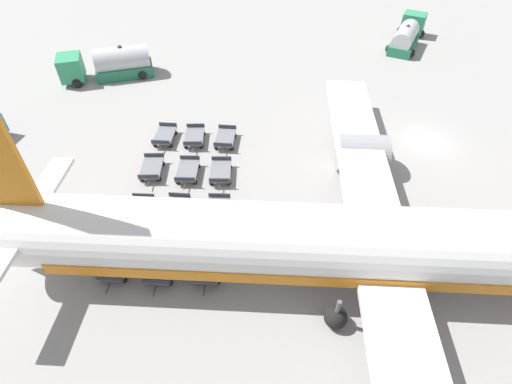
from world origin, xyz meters
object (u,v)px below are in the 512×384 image
object	(u,v)px
fuel_tanker_primary	(113,64)
baggage_dolly_row_mid_b_col_d	(208,266)
fuel_tanker_secondary	(407,36)
baggage_dolly_row_mid_b_col_b	(221,172)
baggage_dolly_row_near_col_b	(152,168)
baggage_dolly_row_mid_a_col_b	(188,171)
baggage_dolly_row_mid_a_col_d	(162,266)
airplane	(407,248)
baggage_dolly_row_near_col_d	(117,264)
baggage_dolly_row_mid_a_col_c	(176,211)
baggage_dolly_row_near_col_a	(165,136)
baggage_dolly_row_mid_b_col_c	(218,211)
baggage_dolly_row_mid_b_col_a	(225,138)
baggage_dolly_row_mid_a_col_a	(194,137)
baggage_dolly_row_near_col_c	(139,212)

from	to	relation	value
fuel_tanker_primary	baggage_dolly_row_mid_b_col_d	bearing A→B (deg)	25.83
fuel_tanker_secondary	baggage_dolly_row_mid_b_col_b	bearing A→B (deg)	-40.63
baggage_dolly_row_mid_b_col_b	fuel_tanker_secondary	bearing A→B (deg)	139.37
baggage_dolly_row_near_col_b	baggage_dolly_row_mid_a_col_b	size ratio (longest dim) A/B	1.00
baggage_dolly_row_mid_a_col_d	fuel_tanker_secondary	bearing A→B (deg)	144.25
airplane	fuel_tanker_secondary	size ratio (longest dim) A/B	5.57
baggage_dolly_row_near_col_d	baggage_dolly_row_mid_b_col_d	size ratio (longest dim) A/B	1.00
baggage_dolly_row_near_col_d	baggage_dolly_row_mid_a_col_c	distance (m)	5.15
airplane	baggage_dolly_row_mid_b_col_b	world-z (taller)	airplane
fuel_tanker_primary	baggage_dolly_row_mid_a_col_c	world-z (taller)	fuel_tanker_primary
baggage_dolly_row_near_col_a	baggage_dolly_row_mid_b_col_c	size ratio (longest dim) A/B	1.01
baggage_dolly_row_mid_b_col_a	baggage_dolly_row_mid_b_col_c	bearing A→B (deg)	-0.32
baggage_dolly_row_mid_a_col_d	baggage_dolly_row_mid_a_col_a	bearing A→B (deg)	177.97
baggage_dolly_row_mid_b_col_a	baggage_dolly_row_mid_b_col_b	world-z (taller)	same
baggage_dolly_row_mid_b_col_c	baggage_dolly_row_mid_b_col_b	bearing A→B (deg)	-179.03
baggage_dolly_row_mid_b_col_c	fuel_tanker_secondary	bearing A→B (deg)	143.93
baggage_dolly_row_mid_a_col_b	baggage_dolly_row_mid_a_col_c	size ratio (longest dim) A/B	0.99
baggage_dolly_row_near_col_a	baggage_dolly_row_mid_b_col_a	bearing A→B (deg)	85.97
baggage_dolly_row_near_col_c	baggage_dolly_row_mid_a_col_d	distance (m)	4.98
baggage_dolly_row_mid_a_col_c	baggage_dolly_row_mid_a_col_d	distance (m)	4.50
baggage_dolly_row_near_col_b	baggage_dolly_row_mid_a_col_d	size ratio (longest dim) A/B	0.99
airplane	baggage_dolly_row_near_col_b	distance (m)	18.63
fuel_tanker_secondary	fuel_tanker_primary	bearing A→B (deg)	-76.57
baggage_dolly_row_mid_b_col_b	baggage_dolly_row_mid_a_col_d	bearing A→B (deg)	-18.78
baggage_dolly_row_near_col_a	baggage_dolly_row_mid_b_col_d	xyz separation A→B (m)	(13.02, 4.70, 0.00)
fuel_tanker_primary	baggage_dolly_row_near_col_b	world-z (taller)	fuel_tanker_primary
baggage_dolly_row_mid_b_col_a	baggage_dolly_row_near_col_b	bearing A→B (deg)	-54.24
baggage_dolly_row_near_col_b	baggage_dolly_row_mid_a_col_a	bearing A→B (deg)	145.57
fuel_tanker_primary	baggage_dolly_row_mid_a_col_d	bearing A→B (deg)	20.39
baggage_dolly_row_near_col_a	baggage_dolly_row_near_col_b	bearing A→B (deg)	-3.91
airplane	baggage_dolly_row_near_col_a	xyz separation A→B (m)	(-13.67, -15.55, -2.49)
baggage_dolly_row_near_col_a	airplane	bearing A→B (deg)	48.67
baggage_dolly_row_mid_a_col_c	fuel_tanker_secondary	bearing A→B (deg)	140.23
airplane	baggage_dolly_row_near_col_d	distance (m)	16.43
baggage_dolly_row_near_col_d	baggage_dolly_row_mid_b_col_a	distance (m)	13.74
baggage_dolly_row_mid_b_col_a	baggage_dolly_row_mid_a_col_b	bearing A→B (deg)	-31.99
fuel_tanker_primary	baggage_dolly_row_mid_b_col_b	bearing A→B (deg)	37.11
baggage_dolly_row_near_col_d	baggage_dolly_row_near_col_b	bearing A→B (deg)	177.46
baggage_dolly_row_mid_a_col_c	baggage_dolly_row_mid_b_col_d	bearing A→B (deg)	29.68
baggage_dolly_row_near_col_d	baggage_dolly_row_mid_a_col_b	bearing A→B (deg)	159.70
fuel_tanker_primary	baggage_dolly_row_mid_a_col_b	world-z (taller)	fuel_tanker_primary
baggage_dolly_row_near_col_b	baggage_dolly_row_mid_a_col_a	distance (m)	4.85
fuel_tanker_primary	baggage_dolly_row_mid_b_col_a	world-z (taller)	fuel_tanker_primary
baggage_dolly_row_mid_b_col_c	baggage_dolly_row_near_col_d	bearing A→B (deg)	-52.98
baggage_dolly_row_mid_a_col_c	baggage_dolly_row_near_col_b	bearing A→B (deg)	-150.94
baggage_dolly_row_mid_a_col_d	baggage_dolly_row_mid_b_col_c	distance (m)	5.33
fuel_tanker_secondary	baggage_dolly_row_near_col_c	xyz separation A→B (m)	(27.39, -25.19, -0.73)
fuel_tanker_secondary	baggage_dolly_row_near_col_c	bearing A→B (deg)	-42.59
baggage_dolly_row_mid_a_col_c	airplane	bearing A→B (deg)	69.13
baggage_dolly_row_near_col_a	baggage_dolly_row_mid_b_col_b	distance (m)	6.69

